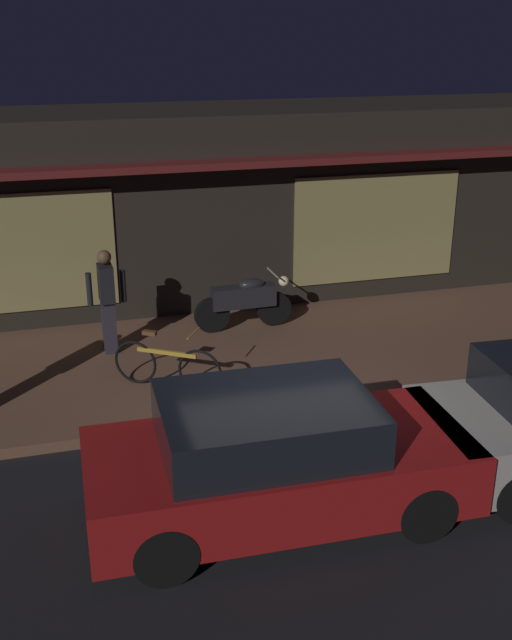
{
  "coord_description": "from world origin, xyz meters",
  "views": [
    {
      "loc": [
        -2.66,
        -7.67,
        5.02
      ],
      "look_at": [
        0.16,
        2.4,
        0.95
      ],
      "focal_mm": 42.71,
      "sensor_mm": 36.0,
      "label": 1
    }
  ],
  "objects_px": {
    "bicycle_parked": "(167,365)",
    "person_bystander": "(107,299)",
    "motorcycle": "(245,301)",
    "parked_car_near": "(275,458)"
  },
  "relations": [
    {
      "from": "person_bystander",
      "to": "parked_car_near",
      "type": "bearing_deg",
      "value": -74.24
    },
    {
      "from": "bicycle_parked",
      "to": "person_bystander",
      "type": "bearing_deg",
      "value": 112.92
    },
    {
      "from": "bicycle_parked",
      "to": "motorcycle",
      "type": "bearing_deg",
      "value": 49.22
    },
    {
      "from": "motorcycle",
      "to": "person_bystander",
      "type": "height_order",
      "value": "person_bystander"
    },
    {
      "from": "parked_car_near",
      "to": "motorcycle",
      "type": "bearing_deg",
      "value": 78.7
    },
    {
      "from": "person_bystander",
      "to": "motorcycle",
      "type": "bearing_deg",
      "value": 9.13
    },
    {
      "from": "bicycle_parked",
      "to": "person_bystander",
      "type": "height_order",
      "value": "person_bystander"
    },
    {
      "from": "bicycle_parked",
      "to": "parked_car_near",
      "type": "height_order",
      "value": "parked_car_near"
    },
    {
      "from": "motorcycle",
      "to": "bicycle_parked",
      "type": "relative_size",
      "value": 1.21
    },
    {
      "from": "motorcycle",
      "to": "parked_car_near",
      "type": "height_order",
      "value": "parked_car_near"
    }
  ]
}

